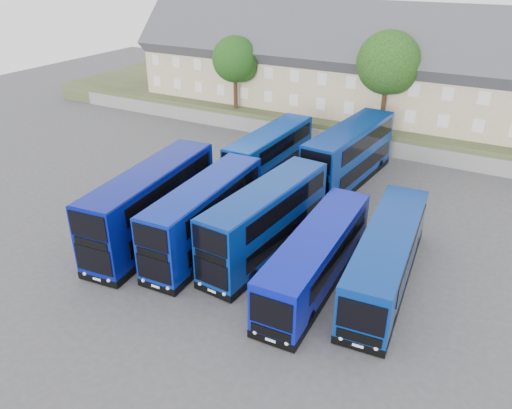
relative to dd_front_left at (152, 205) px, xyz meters
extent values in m
plane|color=#46464B|center=(6.30, -1.49, -2.37)|extent=(120.00, 120.00, 0.00)
cube|color=slate|center=(6.30, 22.51, -1.62)|extent=(70.00, 0.40, 1.50)
cube|color=#444829|center=(6.30, 32.51, -1.37)|extent=(80.00, 20.00, 2.00)
cube|color=tan|center=(-17.70, 28.51, 2.63)|extent=(6.00, 8.00, 6.00)
cube|color=#3B3B40|center=(-17.70, 28.51, 5.63)|extent=(6.00, 10.40, 10.40)
cube|color=brown|center=(-16.20, 28.51, 9.47)|extent=(0.60, 0.90, 1.40)
cube|color=tan|center=(-11.70, 28.51, 2.63)|extent=(6.00, 8.00, 6.00)
cube|color=#3B3B40|center=(-11.70, 28.51, 5.63)|extent=(6.00, 10.40, 10.40)
cube|color=brown|center=(-10.20, 28.51, 9.47)|extent=(0.60, 0.90, 1.40)
cube|color=tan|center=(-5.70, 28.51, 2.63)|extent=(6.00, 8.00, 6.00)
cube|color=#3B3B40|center=(-5.70, 28.51, 5.63)|extent=(6.00, 10.40, 10.40)
cube|color=brown|center=(-4.20, 28.51, 9.47)|extent=(0.60, 0.90, 1.40)
cube|color=tan|center=(0.30, 28.51, 2.63)|extent=(6.00, 8.00, 6.00)
cube|color=#3B3B40|center=(0.30, 28.51, 5.63)|extent=(6.00, 10.40, 10.40)
cube|color=brown|center=(1.80, 28.51, 9.47)|extent=(0.60, 0.90, 1.40)
cube|color=tan|center=(6.30, 28.51, 2.63)|extent=(6.00, 8.00, 6.00)
cube|color=#3B3B40|center=(6.30, 28.51, 5.63)|extent=(6.00, 10.40, 10.40)
cube|color=brown|center=(7.80, 28.51, 9.47)|extent=(0.60, 0.90, 1.40)
cube|color=tan|center=(12.30, 28.51, 2.63)|extent=(6.00, 8.00, 6.00)
cube|color=#3B3B40|center=(12.30, 28.51, 5.63)|extent=(6.00, 10.40, 10.40)
cube|color=brown|center=(13.80, 28.51, 9.47)|extent=(0.60, 0.90, 1.40)
cube|color=tan|center=(18.30, 28.51, 2.63)|extent=(6.00, 8.00, 6.00)
cube|color=#3B3B40|center=(18.30, 28.51, 5.63)|extent=(6.00, 10.40, 10.40)
cube|color=navy|center=(0.00, 0.02, 0.21)|extent=(3.95, 12.25, 4.46)
cube|color=black|center=(0.00, 0.02, -2.07)|extent=(3.99, 12.30, 0.45)
cube|color=black|center=(0.62, -5.99, -0.67)|extent=(2.43, 0.31, 1.64)
cube|color=black|center=(0.62, -5.99, 1.52)|extent=(2.43, 0.31, 1.53)
cylinder|color=black|center=(-0.82, -3.90, -1.87)|extent=(0.40, 1.03, 1.00)
cube|color=#071D92|center=(3.75, 0.64, 0.02)|extent=(3.06, 11.17, 4.07)
cube|color=black|center=(3.75, 0.64, -2.07)|extent=(3.10, 11.21, 0.45)
cube|color=black|center=(4.03, -4.91, -0.81)|extent=(2.21, 0.17, 1.51)
cube|color=black|center=(4.03, -4.91, 1.20)|extent=(2.21, 0.17, 1.41)
cylinder|color=black|center=(2.81, -2.74, -1.87)|extent=(0.35, 1.01, 1.00)
cube|color=navy|center=(7.49, 1.89, 0.05)|extent=(3.43, 11.40, 4.14)
cube|color=black|center=(7.49, 1.89, -2.07)|extent=(3.47, 11.44, 0.45)
cube|color=black|center=(7.05, -3.73, -0.79)|extent=(2.25, 0.24, 1.53)
cube|color=black|center=(7.05, -3.73, 1.26)|extent=(2.25, 0.24, 1.43)
cylinder|color=black|center=(6.10, -1.42, -1.87)|extent=(0.38, 1.02, 1.00)
cube|color=#093BA8|center=(2.53, 11.94, -0.02)|extent=(2.70, 10.92, 4.00)
cube|color=black|center=(2.53, 11.94, -2.07)|extent=(2.75, 10.96, 0.45)
cube|color=black|center=(2.41, 6.48, -0.84)|extent=(2.17, 0.11, 1.48)
cube|color=black|center=(2.41, 6.48, 1.14)|extent=(2.17, 0.11, 1.38)
cylinder|color=black|center=(1.38, 8.73, -1.87)|extent=(0.32, 1.01, 1.00)
cube|color=navy|center=(8.33, 14.75, 0.21)|extent=(3.76, 12.20, 4.45)
cube|color=black|center=(8.33, 14.75, -2.07)|extent=(3.81, 12.25, 0.45)
cube|color=black|center=(7.81, 8.74, -0.68)|extent=(2.43, 0.27, 1.64)
cube|color=black|center=(7.81, 8.74, 1.51)|extent=(2.43, 0.27, 1.53)
cylinder|color=black|center=(6.79, 11.06, -1.87)|extent=(0.39, 1.02, 1.00)
cube|color=#0815A4|center=(11.52, 0.42, -0.53)|extent=(2.91, 12.18, 2.98)
cube|color=black|center=(11.52, 0.42, -2.07)|extent=(2.95, 12.22, 0.45)
cube|color=black|center=(11.71, -5.66, -0.30)|extent=(2.22, 0.13, 1.61)
cylinder|color=black|center=(10.53, -3.47, -1.87)|extent=(0.33, 1.01, 1.00)
cube|color=navy|center=(15.03, 2.26, -0.48)|extent=(3.63, 12.66, 3.08)
cube|color=black|center=(15.03, 2.26, -2.07)|extent=(3.67, 12.70, 0.45)
cube|color=black|center=(15.55, -3.99, -0.24)|extent=(2.30, 0.25, 1.66)
cylinder|color=black|center=(14.22, -1.86, -1.87)|extent=(0.38, 1.02, 1.00)
cylinder|color=#382314|center=(-7.70, 23.51, 1.51)|extent=(0.44, 0.44, 3.75)
sphere|color=#1F3A10|center=(-7.70, 23.51, 4.88)|extent=(4.80, 4.80, 4.80)
sphere|color=#1F3A10|center=(-7.10, 23.91, 4.13)|extent=(3.30, 3.30, 3.30)
cylinder|color=#382314|center=(8.30, 24.01, 1.88)|extent=(0.44, 0.44, 4.50)
sphere|color=black|center=(8.30, 24.01, 5.93)|extent=(5.76, 5.76, 5.76)
sphere|color=black|center=(8.90, 24.41, 5.03)|extent=(3.96, 3.96, 3.96)
camera|label=1|loc=(20.09, -22.29, 14.80)|focal=35.00mm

